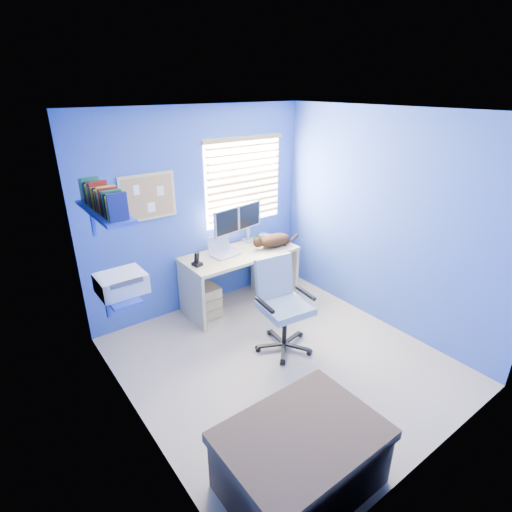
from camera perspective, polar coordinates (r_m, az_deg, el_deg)
floor at (r=4.39m, az=3.63°, el=-14.70°), size 3.00×3.20×0.00m
ceiling at (r=3.46m, az=4.73°, el=19.92°), size 3.00×3.20×0.00m
wall_back at (r=5.00m, az=-7.97°, el=6.23°), size 3.00×0.01×2.50m
wall_front at (r=2.88m, az=25.55°, el=-9.51°), size 3.00×0.01×2.50m
wall_left at (r=3.08m, az=-17.74°, el=-6.03°), size 0.01×3.20×2.50m
wall_right at (r=4.81m, az=17.86°, el=4.64°), size 0.01×3.20×2.50m
desk at (r=5.22m, az=-2.24°, el=-3.22°), size 1.48×0.65×0.74m
laptop at (r=4.95m, az=-4.48°, el=1.32°), size 0.36×0.30×0.22m
monitor_left at (r=5.09m, az=-4.28°, el=3.86°), size 0.41×0.18×0.54m
monitor_right at (r=5.34m, az=-1.13°, el=4.89°), size 0.42×0.19×0.54m
phone at (r=4.71m, az=-8.46°, el=-0.42°), size 0.11×0.13×0.17m
mug at (r=5.32m, az=0.07°, el=2.29°), size 0.10×0.09×0.10m
cd_spindle at (r=5.49m, az=1.06°, el=2.79°), size 0.13×0.13×0.07m
cat at (r=5.23m, az=2.69°, el=2.27°), size 0.50×0.32×0.16m
tower_pc at (r=5.55m, az=1.40°, el=-3.16°), size 0.19×0.44×0.45m
drawer_boxes at (r=5.05m, az=-7.32°, el=-6.52°), size 0.35×0.28×0.41m
yellow_book at (r=5.38m, az=1.52°, el=-5.32°), size 0.03×0.17×0.24m
backpack at (r=5.59m, az=4.43°, el=-3.46°), size 0.36×0.30×0.37m
bed_corner at (r=3.19m, az=6.40°, el=-26.83°), size 1.07×0.76×0.52m
office_chair at (r=4.40m, az=3.75°, el=-8.59°), size 0.66×0.66×1.02m
window_blinds at (r=5.22m, az=-1.66°, el=10.61°), size 1.15×0.05×1.10m
corkboard at (r=4.63m, az=-15.14°, el=8.15°), size 0.64×0.02×0.52m
wall_shelves at (r=3.70m, az=-19.98°, el=1.84°), size 0.42×0.90×1.05m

